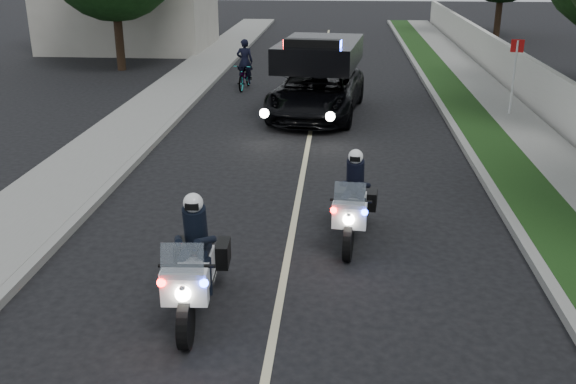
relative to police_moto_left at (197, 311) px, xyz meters
The scene contains 17 objects.
ground 1.29m from the police_moto_left, 25.87° to the right, with size 120.00×120.00×0.00m, color black.
curb_right 10.80m from the police_moto_left, 60.86° to the left, with size 0.20×60.00×0.15m, color gray.
grass_verge 11.16m from the police_moto_left, 57.72° to the left, with size 1.20×60.00×0.16m, color #193814.
sidewalk_right 11.91m from the police_moto_left, 52.43° to the left, with size 1.40×60.00×0.16m, color gray.
property_wall 12.56m from the police_moto_left, 48.80° to the left, with size 0.22×60.00×1.50m, color beige.
curb_left 9.88m from the police_moto_left, 107.30° to the left, with size 0.20×60.00×0.15m, color gray.
sidewalk_left 10.27m from the police_moto_left, 113.17° to the left, with size 2.00×60.00×0.16m, color gray.
lane_marking 9.51m from the police_moto_left, 82.99° to the left, with size 0.12×50.00×0.01m, color #BFB78C.
police_moto_left is the anchor object (origin of this frame).
police_moto_right 3.47m from the police_moto_left, 49.48° to the left, with size 0.68×1.95×1.66m, color silver, non-canonical shape.
police_suv 11.98m from the police_moto_left, 83.95° to the left, with size 2.51×5.43×2.64m, color black.
bicycle 15.79m from the police_moto_left, 95.61° to the left, with size 0.62×1.77×0.93m, color black.
cyclist 15.79m from the police_moto_left, 95.61° to the left, with size 0.59×0.39×1.63m, color black.
sign_post 13.89m from the police_moto_left, 58.96° to the left, with size 0.39×0.39×2.47m, color #A8110C, non-canonical shape.
tree_right_e 33.27m from the police_moto_left, 70.77° to the left, with size 5.47×5.47×9.11m, color black, non-canonical shape.
tree_left_near 20.62m from the police_moto_left, 111.02° to the left, with size 5.64×5.64×9.40m, color #174015, non-canonical shape.
tree_left_far 29.64m from the police_moto_left, 105.62° to the left, with size 5.44×5.44×9.06m, color #193310, non-canonical shape.
Camera 1 is at (0.80, -7.47, 4.91)m, focal length 40.50 mm.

